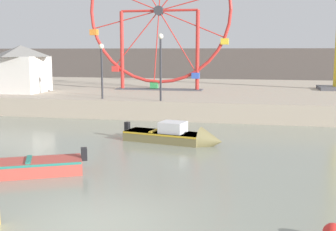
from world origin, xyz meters
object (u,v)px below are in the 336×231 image
promenade_lamp_near (102,62)px  promenade_lamp_far (161,57)px  carnival_booth_white_ticket (22,68)px  motorboat_olive_wood (179,136)px  ferris_wheel_red_frame (159,14)px

promenade_lamp_near → promenade_lamp_far: 3.84m
promenade_lamp_near → carnival_booth_white_ticket: bearing=157.9°
promenade_lamp_far → motorboat_olive_wood: bearing=-70.1°
promenade_lamp_far → promenade_lamp_near: bearing=173.6°
ferris_wheel_red_frame → promenade_lamp_far: (1.73, -7.18, -3.11)m
ferris_wheel_red_frame → promenade_lamp_near: (-2.07, -6.76, -3.43)m
motorboat_olive_wood → promenade_lamp_far: size_ratio=1.22×
motorboat_olive_wood → promenade_lamp_near: bearing=144.9°
motorboat_olive_wood → promenade_lamp_far: promenade_lamp_far is taller
promenade_lamp_near → promenade_lamp_far: bearing=-6.4°
promenade_lamp_near → ferris_wheel_red_frame: bearing=73.0°
motorboat_olive_wood → promenade_lamp_far: (-2.23, 6.18, 3.42)m
promenade_lamp_near → motorboat_olive_wood: bearing=-47.6°
ferris_wheel_red_frame → promenade_lamp_far: ferris_wheel_red_frame is taller
ferris_wheel_red_frame → carnival_booth_white_ticket: ferris_wheel_red_frame is taller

